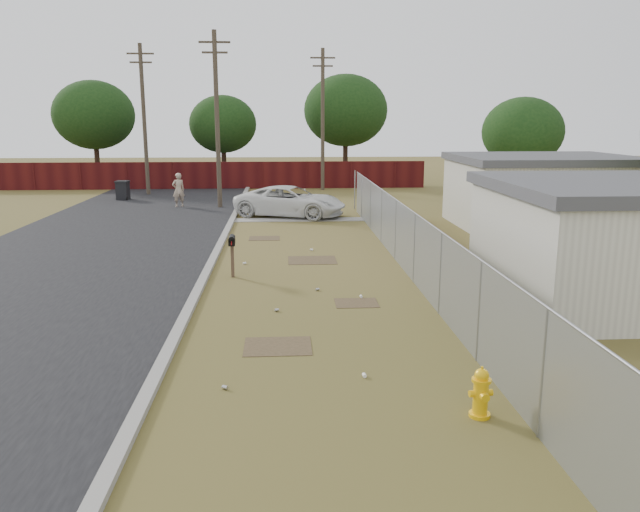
{
  "coord_description": "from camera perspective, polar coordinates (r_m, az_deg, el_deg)",
  "views": [
    {
      "loc": [
        -0.66,
        -17.28,
        4.64
      ],
      "look_at": [
        0.3,
        -1.31,
        1.1
      ],
      "focal_mm": 35.0,
      "sensor_mm": 36.0,
      "label": 1
    }
  ],
  "objects": [
    {
      "name": "ground",
      "position": [
        17.9,
        -1.22,
        -2.55
      ],
      "size": [
        120.0,
        120.0,
        0.0
      ],
      "primitive_type": "plane",
      "color": "brown",
      "rests_on": "ground"
    },
    {
      "name": "street",
      "position": [
        26.46,
        -16.72,
        1.88
      ],
      "size": [
        15.1,
        60.0,
        0.12
      ],
      "color": "black",
      "rests_on": "ground"
    },
    {
      "name": "chainlink_fence",
      "position": [
        19.08,
        8.05,
        0.73
      ],
      "size": [
        0.1,
        27.06,
        2.02
      ],
      "color": "gray",
      "rests_on": "ground"
    },
    {
      "name": "privacy_fence",
      "position": [
        42.78,
        -10.69,
        7.25
      ],
      "size": [
        30.0,
        0.12,
        1.8
      ],
      "primitive_type": "cube",
      "color": "#440F0E",
      "rests_on": "ground"
    },
    {
      "name": "utility_poles",
      "position": [
        38.06,
        -8.17,
        12.44
      ],
      "size": [
        12.6,
        8.24,
        9.0
      ],
      "color": "#493D30",
      "rests_on": "ground"
    },
    {
      "name": "houses",
      "position": [
        23.09,
        23.3,
        3.8
      ],
      "size": [
        9.3,
        17.24,
        3.1
      ],
      "color": "beige",
      "rests_on": "ground"
    },
    {
      "name": "horizon_trees",
      "position": [
        40.86,
        -1.37,
        12.46
      ],
      "size": [
        33.32,
        31.94,
        7.78
      ],
      "color": "#311F16",
      "rests_on": "ground"
    },
    {
      "name": "fire_hydrant",
      "position": [
        10.39,
        14.5,
        -12.07
      ],
      "size": [
        0.39,
        0.39,
        0.85
      ],
      "color": "#EFB40C",
      "rests_on": "ground"
    },
    {
      "name": "mailbox",
      "position": [
        18.61,
        -8.05,
        1.08
      ],
      "size": [
        0.21,
        0.55,
        1.27
      ],
      "color": "brown",
      "rests_on": "ground"
    },
    {
      "name": "pickup_truck",
      "position": [
        30.13,
        -2.71,
        5.02
      ],
      "size": [
        5.81,
        4.11,
        1.47
      ],
      "primitive_type": "imported",
      "rotation": [
        0.0,
        0.0,
        1.22
      ],
      "color": "white",
      "rests_on": "ground"
    },
    {
      "name": "pedestrian",
      "position": [
        34.2,
        -12.82,
        5.91
      ],
      "size": [
        0.79,
        0.67,
        1.82
      ],
      "primitive_type": "imported",
      "rotation": [
        0.0,
        0.0,
        3.57
      ],
      "color": "tan",
      "rests_on": "ground"
    },
    {
      "name": "trash_bin",
      "position": [
        38.16,
        -17.59,
        5.77
      ],
      "size": [
        0.76,
        0.84,
        1.1
      ],
      "color": "black",
      "rests_on": "ground"
    },
    {
      "name": "scattered_litter",
      "position": [
        16.3,
        -1.84,
        -3.92
      ],
      "size": [
        3.4,
        11.71,
        0.07
      ],
      "color": "white",
      "rests_on": "ground"
    }
  ]
}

